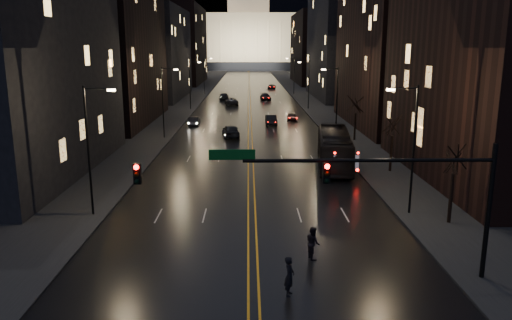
{
  "coord_description": "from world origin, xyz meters",
  "views": [
    {
      "loc": [
        -0.22,
        -22.99,
        11.47
      ],
      "look_at": [
        0.29,
        10.32,
        3.89
      ],
      "focal_mm": 35.0,
      "sensor_mm": 36.0,
      "label": 1
    }
  ],
  "objects_px": {
    "receding_car_a": "(271,120)",
    "pedestrian_a": "(289,276)",
    "traffic_signal": "(376,183)",
    "pedestrian_b": "(313,243)",
    "bus": "(334,149)",
    "oncoming_car_b": "(194,121)",
    "oncoming_car_a": "(231,131)"
  },
  "relations": [
    {
      "from": "receding_car_a",
      "to": "pedestrian_a",
      "type": "distance_m",
      "value": 52.54
    },
    {
      "from": "bus",
      "to": "oncoming_car_a",
      "type": "distance_m",
      "value": 19.4
    },
    {
      "from": "traffic_signal",
      "to": "bus",
      "type": "bearing_deg",
      "value": 84.73
    },
    {
      "from": "traffic_signal",
      "to": "receding_car_a",
      "type": "relative_size",
      "value": 3.82
    },
    {
      "from": "pedestrian_a",
      "to": "oncoming_car_b",
      "type": "bearing_deg",
      "value": 25.83
    },
    {
      "from": "bus",
      "to": "oncoming_car_b",
      "type": "bearing_deg",
      "value": 129.38
    },
    {
      "from": "oncoming_car_a",
      "to": "receding_car_a",
      "type": "bearing_deg",
      "value": -126.44
    },
    {
      "from": "pedestrian_a",
      "to": "pedestrian_b",
      "type": "height_order",
      "value": "pedestrian_a"
    },
    {
      "from": "oncoming_car_a",
      "to": "receding_car_a",
      "type": "height_order",
      "value": "oncoming_car_a"
    },
    {
      "from": "oncoming_car_b",
      "to": "pedestrian_a",
      "type": "distance_m",
      "value": 53.0
    },
    {
      "from": "oncoming_car_b",
      "to": "receding_car_a",
      "type": "relative_size",
      "value": 0.92
    },
    {
      "from": "receding_car_a",
      "to": "pedestrian_a",
      "type": "bearing_deg",
      "value": -93.07
    },
    {
      "from": "receding_car_a",
      "to": "pedestrian_b",
      "type": "bearing_deg",
      "value": -91.27
    },
    {
      "from": "traffic_signal",
      "to": "receding_car_a",
      "type": "xyz_separation_m",
      "value": [
        -2.71,
        51.08,
        -4.36
      ]
    },
    {
      "from": "pedestrian_a",
      "to": "pedestrian_b",
      "type": "bearing_deg",
      "value": -6.41
    },
    {
      "from": "pedestrian_a",
      "to": "pedestrian_b",
      "type": "distance_m",
      "value": 4.5
    },
    {
      "from": "pedestrian_b",
      "to": "pedestrian_a",
      "type": "bearing_deg",
      "value": 144.24
    },
    {
      "from": "traffic_signal",
      "to": "receding_car_a",
      "type": "distance_m",
      "value": 51.34
    },
    {
      "from": "oncoming_car_a",
      "to": "bus",
      "type": "bearing_deg",
      "value": 115.86
    },
    {
      "from": "traffic_signal",
      "to": "pedestrian_a",
      "type": "distance_m",
      "value": 6.09
    },
    {
      "from": "oncoming_car_b",
      "to": "pedestrian_b",
      "type": "height_order",
      "value": "pedestrian_b"
    },
    {
      "from": "traffic_signal",
      "to": "bus",
      "type": "distance_m",
      "value": 24.91
    },
    {
      "from": "traffic_signal",
      "to": "oncoming_car_a",
      "type": "height_order",
      "value": "traffic_signal"
    },
    {
      "from": "bus",
      "to": "receding_car_a",
      "type": "height_order",
      "value": "bus"
    },
    {
      "from": "bus",
      "to": "pedestrian_a",
      "type": "bearing_deg",
      "value": -96.91
    },
    {
      "from": "bus",
      "to": "pedestrian_b",
      "type": "relative_size",
      "value": 6.86
    },
    {
      "from": "oncoming_car_b",
      "to": "oncoming_car_a",
      "type": "bearing_deg",
      "value": 119.78
    },
    {
      "from": "traffic_signal",
      "to": "pedestrian_b",
      "type": "distance_m",
      "value": 5.63
    },
    {
      "from": "traffic_signal",
      "to": "pedestrian_a",
      "type": "relative_size",
      "value": 8.92
    },
    {
      "from": "bus",
      "to": "oncoming_car_b",
      "type": "distance_m",
      "value": 30.81
    },
    {
      "from": "traffic_signal",
      "to": "bus",
      "type": "xyz_separation_m",
      "value": [
        2.27,
        24.58,
        -3.34
      ]
    },
    {
      "from": "oncoming_car_a",
      "to": "oncoming_car_b",
      "type": "relative_size",
      "value": 1.2
    }
  ]
}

